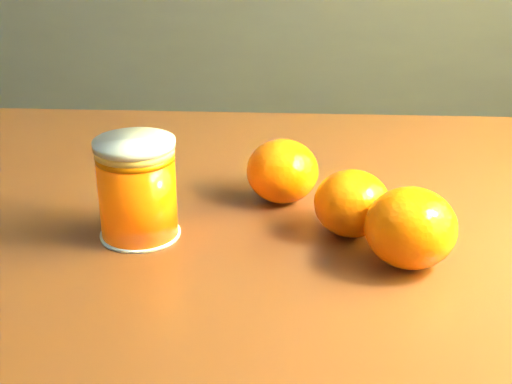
# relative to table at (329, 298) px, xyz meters

# --- Properties ---
(kitchen_counter) EXTENTS (3.15, 0.60, 0.90)m
(kitchen_counter) POSITION_rel_table_xyz_m (-0.90, 1.41, -0.15)
(kitchen_counter) COLOR #46474B
(kitchen_counter) RESTS_ON ground
(table) EXTENTS (0.97, 0.72, 0.69)m
(table) POSITION_rel_table_xyz_m (0.00, 0.00, 0.00)
(table) COLOR brown
(table) RESTS_ON ground
(juice_glass) EXTENTS (0.07, 0.07, 0.09)m
(juice_glass) POSITION_rel_table_xyz_m (-0.17, -0.06, 0.13)
(juice_glass) COLOR #FF5605
(juice_glass) RESTS_ON table
(orange_front) EXTENTS (0.07, 0.07, 0.06)m
(orange_front) POSITION_rel_table_xyz_m (0.02, -0.03, 0.12)
(orange_front) COLOR #FF6A05
(orange_front) RESTS_ON table
(orange_back) EXTENTS (0.08, 0.08, 0.06)m
(orange_back) POSITION_rel_table_xyz_m (-0.05, 0.03, 0.12)
(orange_back) COLOR #FF6A05
(orange_back) RESTS_ON table
(orange_extra) EXTENTS (0.08, 0.08, 0.06)m
(orange_extra) POSITION_rel_table_xyz_m (0.06, -0.08, 0.12)
(orange_extra) COLOR #FF6A05
(orange_extra) RESTS_ON table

